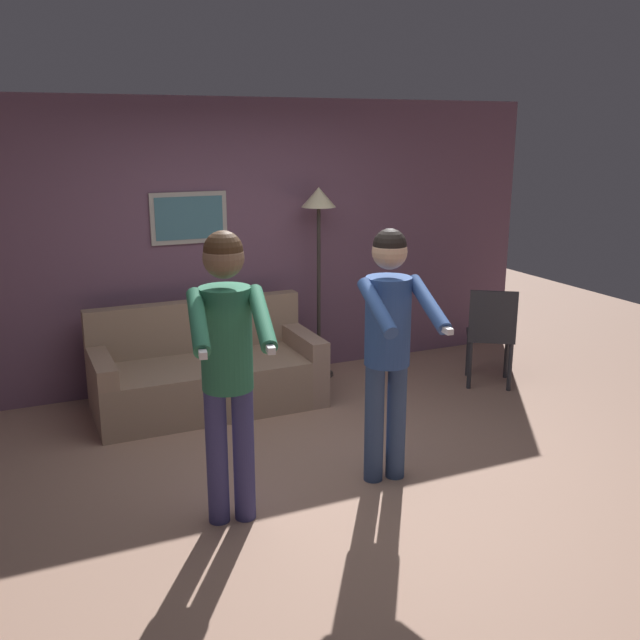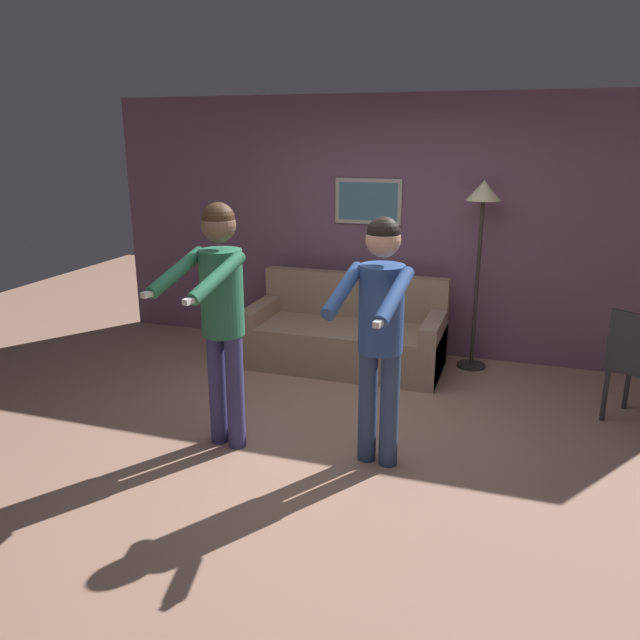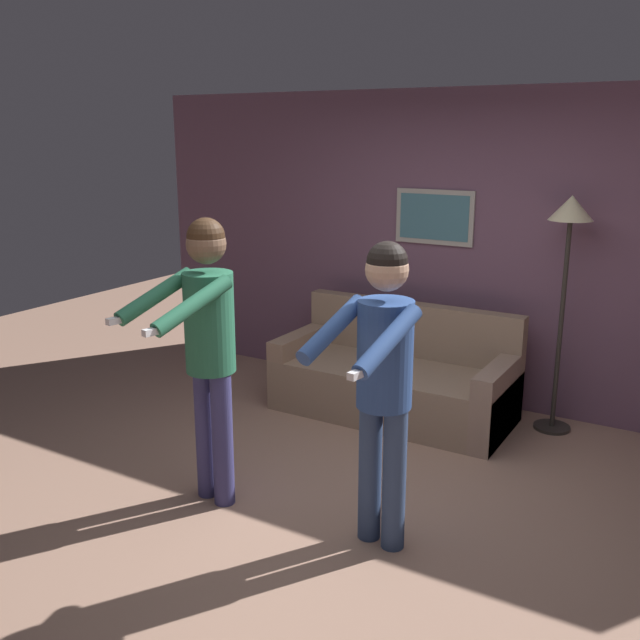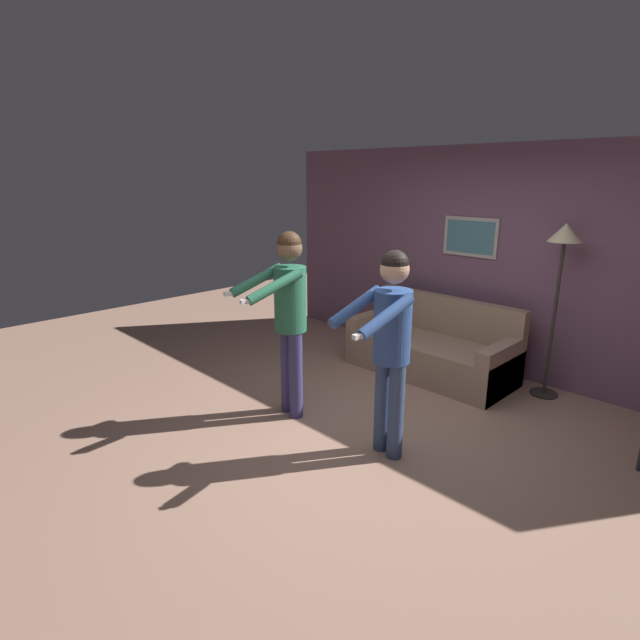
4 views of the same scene
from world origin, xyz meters
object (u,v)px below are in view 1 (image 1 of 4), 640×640
(person_standing_right, at_px, (389,333))
(person_standing_left, at_px, (227,351))
(dining_chair_distant, at_px, (491,332))
(couch, at_px, (207,375))
(torchiere_lamp, at_px, (319,222))

(person_standing_right, bearing_deg, person_standing_left, -175.26)
(person_standing_right, distance_m, dining_chair_distant, 2.21)
(couch, relative_size, dining_chair_distant, 2.04)
(torchiere_lamp, distance_m, person_standing_left, 2.76)
(torchiere_lamp, bearing_deg, person_standing_left, -125.14)
(torchiere_lamp, height_order, person_standing_left, torchiere_lamp)
(couch, height_order, torchiere_lamp, torchiere_lamp)
(torchiere_lamp, bearing_deg, person_standing_right, -102.01)
(person_standing_left, distance_m, person_standing_right, 1.12)
(dining_chair_distant, bearing_deg, torchiere_lamp, 145.11)
(couch, xyz_separation_m, person_standing_left, (-0.37, -1.89, 0.81))
(person_standing_left, xyz_separation_m, dining_chair_distant, (2.89, 1.31, -0.56))
(dining_chair_distant, bearing_deg, person_standing_left, -155.64)
(person_standing_left, relative_size, person_standing_right, 1.04)
(torchiere_lamp, relative_size, person_standing_left, 1.02)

